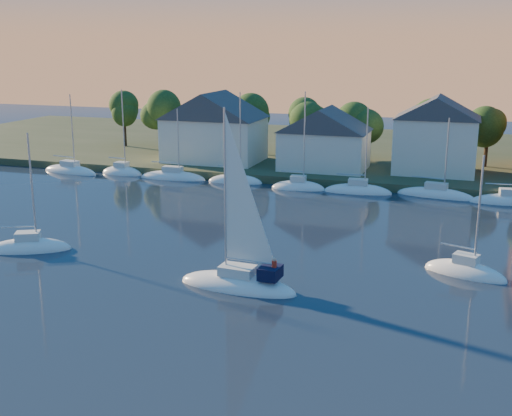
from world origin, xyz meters
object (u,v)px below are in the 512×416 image
at_px(clubhouse_west, 214,126).
at_px(hero_sailboat, 239,280).
at_px(drifting_sailboat_right, 465,274).
at_px(clubhouse_centre, 325,138).
at_px(drifting_sailboat_left, 29,249).
at_px(clubhouse_east, 436,134).

relative_size(clubhouse_west, hero_sailboat, 0.97).
bearing_deg(drifting_sailboat_right, clubhouse_west, 153.17).
xyz_separation_m(clubhouse_centre, hero_sailboat, (3.02, -41.41, -4.55)).
height_order(clubhouse_west, clubhouse_centre, clubhouse_west).
distance_m(hero_sailboat, drifting_sailboat_left, 20.14).
distance_m(drifting_sailboat_left, drifting_sailboat_right, 35.88).
bearing_deg(clubhouse_centre, drifting_sailboat_right, -61.07).
bearing_deg(drifting_sailboat_right, drifting_sailboat_left, -152.96).
xyz_separation_m(clubhouse_centre, drifting_sailboat_right, (18.47, -33.43, -5.04)).
xyz_separation_m(clubhouse_east, hero_sailboat, (-10.98, -43.41, -5.41)).
xyz_separation_m(clubhouse_centre, drifting_sailboat_left, (-16.97, -38.99, -5.04)).
distance_m(clubhouse_east, hero_sailboat, 45.10).
xyz_separation_m(hero_sailboat, drifting_sailboat_left, (-19.99, 2.42, -0.49)).
relative_size(clubhouse_centre, drifting_sailboat_left, 1.04).
distance_m(clubhouse_centre, drifting_sailboat_right, 38.52).
bearing_deg(clubhouse_west, clubhouse_centre, -3.58).
distance_m(clubhouse_east, drifting_sailboat_right, 36.19).
height_order(clubhouse_east, drifting_sailboat_right, clubhouse_east).
xyz_separation_m(clubhouse_west, clubhouse_east, (30.00, 1.00, 0.07)).
bearing_deg(clubhouse_centre, hero_sailboat, -85.83).
height_order(hero_sailboat, drifting_sailboat_right, hero_sailboat).
bearing_deg(drifting_sailboat_left, hero_sailboat, -33.19).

